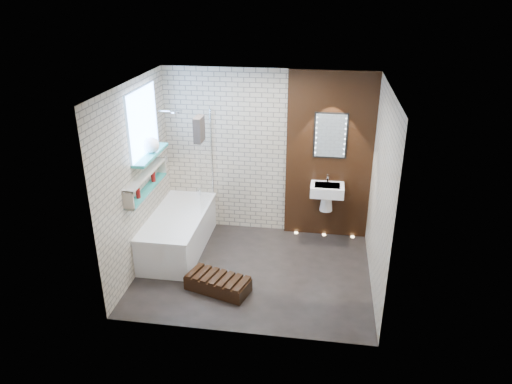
% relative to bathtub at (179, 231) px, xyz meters
% --- Properties ---
extents(ground, '(3.20, 3.20, 0.00)m').
position_rel_bathtub_xyz_m(ground, '(1.22, -0.45, -0.29)').
color(ground, black).
rests_on(ground, ground).
extents(room_shell, '(3.24, 3.20, 2.60)m').
position_rel_bathtub_xyz_m(room_shell, '(1.22, -0.45, 1.01)').
color(room_shell, '#AEA08A').
rests_on(room_shell, ground).
extents(walnut_panel, '(1.30, 0.06, 2.60)m').
position_rel_bathtub_xyz_m(walnut_panel, '(2.17, 0.82, 1.01)').
color(walnut_panel, black).
rests_on(walnut_panel, ground).
extents(clerestory_window, '(0.18, 1.00, 0.94)m').
position_rel_bathtub_xyz_m(clerestory_window, '(-0.34, -0.10, 1.61)').
color(clerestory_window, '#7FADE0').
rests_on(clerestory_window, room_shell).
extents(display_niche, '(0.14, 1.30, 0.26)m').
position_rel_bathtub_xyz_m(display_niche, '(-0.31, -0.30, 0.91)').
color(display_niche, teal).
rests_on(display_niche, room_shell).
extents(bathtub, '(0.79, 1.74, 0.70)m').
position_rel_bathtub_xyz_m(bathtub, '(0.00, 0.00, 0.00)').
color(bathtub, white).
rests_on(bathtub, ground).
extents(bath_screen, '(0.01, 0.78, 1.40)m').
position_rel_bathtub_xyz_m(bath_screen, '(0.35, 0.44, 0.99)').
color(bath_screen, white).
rests_on(bath_screen, bathtub).
extents(towel, '(0.10, 0.27, 0.35)m').
position_rel_bathtub_xyz_m(towel, '(0.35, 0.15, 1.56)').
color(towel, black).
rests_on(towel, bath_screen).
extents(shower_head, '(0.18, 0.18, 0.02)m').
position_rel_bathtub_xyz_m(shower_head, '(-0.08, 0.50, 1.71)').
color(shower_head, silver).
rests_on(shower_head, room_shell).
extents(washbasin, '(0.50, 0.36, 0.58)m').
position_rel_bathtub_xyz_m(washbasin, '(2.17, 0.62, 0.50)').
color(washbasin, white).
rests_on(washbasin, walnut_panel).
extents(led_mirror, '(0.50, 0.02, 0.70)m').
position_rel_bathtub_xyz_m(led_mirror, '(2.17, 0.78, 1.36)').
color(led_mirror, black).
rests_on(led_mirror, walnut_panel).
extents(walnut_step, '(0.90, 0.60, 0.18)m').
position_rel_bathtub_xyz_m(walnut_step, '(0.82, -0.97, -0.20)').
color(walnut_step, black).
rests_on(walnut_step, ground).
extents(niche_bottles, '(0.06, 0.64, 0.16)m').
position_rel_bathtub_xyz_m(niche_bottles, '(-0.31, -0.28, 0.88)').
color(niche_bottles, maroon).
rests_on(niche_bottles, display_niche).
extents(sill_vases, '(0.22, 0.22, 0.22)m').
position_rel_bathtub_xyz_m(sill_vases, '(-0.28, -0.06, 1.37)').
color(sill_vases, white).
rests_on(sill_vases, clerestory_window).
extents(floor_uplights, '(0.96, 0.06, 0.01)m').
position_rel_bathtub_xyz_m(floor_uplights, '(2.17, 0.75, -0.29)').
color(floor_uplights, '#FFD899').
rests_on(floor_uplights, ground).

